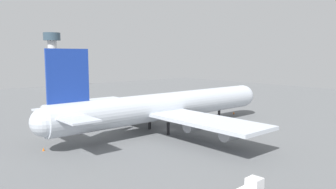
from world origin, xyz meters
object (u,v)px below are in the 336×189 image
Objects in this scene: cargo_airplane at (167,106)px; safety_cone_tail at (43,149)px; safety_cone_nose at (234,113)px; control_tower at (53,54)px.

cargo_airplane is 29.28m from safety_cone_tail.
safety_cone_tail is at bearing 175.54° from cargo_airplane.
cargo_airplane is at bearing -174.54° from safety_cone_nose.
control_tower reaches higher than safety_cone_tail.
safety_cone_nose is 0.02× the size of control_tower.
safety_cone_tail is 127.46m from control_tower.
safety_cone_tail is at bearing -112.54° from control_tower.
safety_cone_nose is 57.91m from safety_cone_tail.
cargo_airplane reaches higher than safety_cone_nose.
safety_cone_nose is (29.23, 2.79, -5.39)m from cargo_airplane.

